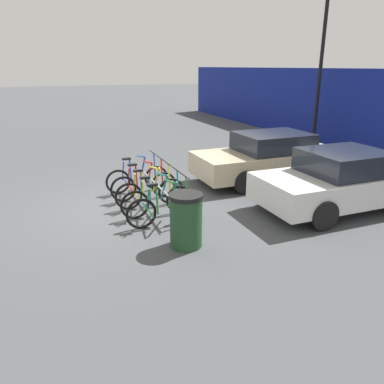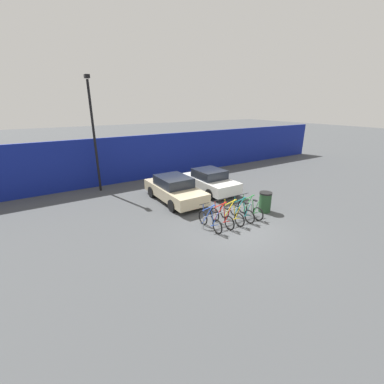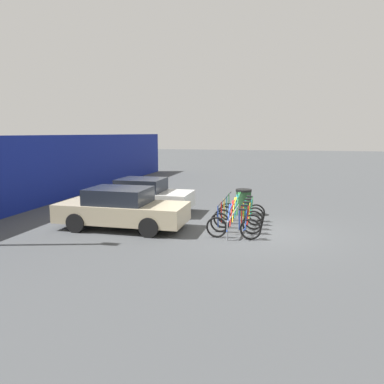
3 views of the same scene
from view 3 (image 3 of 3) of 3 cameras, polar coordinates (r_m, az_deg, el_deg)
The scene contains 11 objects.
ground_plane at distance 12.66m, azimuth 9.26°, elevation -5.92°, with size 120.00×120.00×0.00m, color #424447.
hoarding_wall at distance 16.11m, azimuth -26.60°, elevation 2.11°, with size 36.00×0.16×3.14m, color navy.
bike_rack at distance 12.79m, azimuth 6.35°, elevation -3.52°, with size 2.95×0.04×0.57m.
bicycle_blue at distance 11.63m, azimuth 6.31°, elevation -5.28°, with size 0.68×1.71×1.05m.
bicycle_red at distance 12.26m, azimuth 6.71°, elevation -4.53°, with size 0.68×1.71×1.05m.
bicycle_yellow at distance 12.83m, azimuth 7.03°, elevation -3.94°, with size 0.68×1.71×1.05m.
bicycle_teal at distance 13.42m, azimuth 7.33°, elevation -3.36°, with size 0.68×1.71×1.05m.
bicycle_green at distance 13.96m, azimuth 7.59°, elevation -2.89°, with size 0.68×1.71×1.05m.
car_beige at distance 12.96m, azimuth -10.69°, elevation -2.47°, with size 1.91×4.37×1.40m.
car_white at distance 15.43m, azimuth -7.43°, elevation -0.57°, with size 1.91×3.91×1.40m.
trash_bin at distance 14.99m, azimuth 7.85°, elevation -1.52°, with size 0.63×0.63×1.03m.
Camera 3 is at (-12.21, -0.88, 3.23)m, focal length 35.00 mm.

